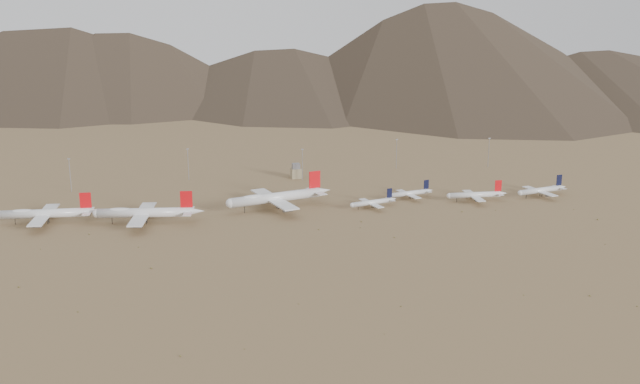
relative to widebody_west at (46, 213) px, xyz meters
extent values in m
plane|color=#9C7950|center=(150.50, -34.19, -6.75)|extent=(3000.00, 3000.00, 0.00)
cylinder|color=white|center=(-0.28, 0.03, -0.07)|extent=(55.18, 11.49, 5.67)
sphere|color=white|center=(-27.57, 2.96, -0.07)|extent=(5.56, 5.56, 5.56)
cone|color=white|center=(30.28, -3.25, 0.35)|extent=(10.37, 6.13, 5.10)
cube|color=white|center=(-1.37, 0.15, -0.92)|extent=(14.10, 50.96, 0.71)
cube|color=white|center=(25.92, -2.78, 0.50)|extent=(6.95, 19.54, 0.34)
cube|color=red|center=(24.83, -2.66, 7.80)|extent=(7.15, 1.27, 10.06)
cylinder|color=black|center=(-19.38, 2.08, -4.83)|extent=(0.37, 0.37, 3.84)
cylinder|color=black|center=(0.96, 1.32, -4.83)|extent=(0.46, 0.46, 3.84)
cylinder|color=black|center=(0.66, -1.50, -4.83)|extent=(0.46, 0.46, 3.84)
ellipsoid|color=white|center=(-14.47, 1.55, 1.49)|extent=(17.92, 6.10, 3.40)
cylinder|color=slate|center=(-0.30, 10.15, -2.33)|extent=(5.73, 3.12, 2.55)
cylinder|color=slate|center=(-2.44, -9.86, -2.33)|extent=(5.73, 3.12, 2.55)
cylinder|color=slate|center=(0.67, 19.16, -2.33)|extent=(5.73, 3.12, 2.55)
cylinder|color=slate|center=(-3.41, -18.86, -2.33)|extent=(5.73, 3.12, 2.55)
cylinder|color=white|center=(61.03, -14.47, 0.42)|extent=(59.09, 16.20, 6.09)
sphere|color=white|center=(32.01, -9.36, 0.42)|extent=(5.97, 5.97, 5.97)
cone|color=white|center=(93.53, -20.18, 0.88)|extent=(11.39, 7.23, 5.48)
cube|color=white|center=(59.87, -14.26, -0.49)|extent=(18.64, 54.83, 0.76)
cube|color=white|center=(88.88, -19.36, 1.03)|extent=(8.78, 21.13, 0.37)
cube|color=red|center=(87.72, -19.16, 8.86)|extent=(7.64, 1.87, 10.80)
cylinder|color=black|center=(40.72, -10.89, -4.69)|extent=(0.39, 0.39, 4.12)
cylinder|color=black|center=(62.45, -13.17, -4.69)|extent=(0.49, 0.49, 4.12)
cylinder|color=black|center=(61.93, -16.17, -4.69)|extent=(0.49, 0.49, 4.12)
ellipsoid|color=white|center=(45.94, -11.81, 2.09)|extent=(19.36, 7.76, 3.65)
cylinder|color=slate|center=(61.74, -3.62, -2.00)|extent=(6.28, 3.72, 2.74)
cylinder|color=slate|center=(58.00, -24.90, -2.00)|extent=(6.28, 3.72, 2.74)
cylinder|color=slate|center=(63.42, 5.95, -2.00)|extent=(6.28, 3.72, 2.74)
cylinder|color=slate|center=(56.31, -34.48, -2.00)|extent=(6.28, 3.72, 2.74)
cylinder|color=white|center=(148.79, 0.25, 1.20)|extent=(65.08, 22.15, 6.75)
sphere|color=white|center=(117.06, -7.55, 1.20)|extent=(6.62, 6.62, 6.62)
cone|color=white|center=(184.33, 8.98, 1.71)|extent=(12.87, 8.71, 6.08)
cube|color=white|center=(147.52, -0.07, 0.19)|extent=(24.44, 60.67, 0.84)
cube|color=white|center=(179.25, 7.73, 1.88)|extent=(11.14, 23.51, 0.41)
cube|color=red|center=(177.99, 7.42, 10.57)|extent=(8.40, 2.62, 11.98)
cylinder|color=black|center=(126.58, -5.21, -4.46)|extent=(0.44, 0.44, 4.57)
cylinder|color=black|center=(149.66, 2.20, -4.46)|extent=(0.54, 0.54, 4.57)
cylinder|color=black|center=(150.46, -1.08, -4.46)|extent=(0.54, 0.54, 4.57)
ellipsoid|color=white|center=(132.29, -3.81, 3.06)|extent=(21.52, 9.91, 4.05)
cylinder|color=slate|center=(144.66, 11.57, -1.48)|extent=(7.07, 4.51, 3.04)
cylinder|color=slate|center=(150.38, -11.70, -1.48)|extent=(7.07, 4.51, 3.04)
cylinder|color=slate|center=(142.09, 22.04, -1.48)|extent=(7.07, 4.51, 3.04)
cylinder|color=slate|center=(152.95, -22.17, -1.48)|extent=(7.07, 4.51, 3.04)
cylinder|color=white|center=(213.67, -13.37, -2.78)|extent=(30.82, 10.43, 3.35)
sphere|color=white|center=(198.65, -16.95, -2.78)|extent=(3.29, 3.29, 3.29)
cone|color=white|center=(230.49, -9.35, -2.53)|extent=(6.11, 4.23, 3.02)
cube|color=white|center=(213.07, -13.51, -3.28)|extent=(10.95, 26.90, 0.42)
cube|color=white|center=(228.09, -9.93, -2.44)|extent=(5.04, 10.43, 0.20)
cube|color=black|center=(227.49, -10.07, 2.21)|extent=(3.98, 1.23, 6.62)
cylinder|color=black|center=(203.16, -15.88, -5.60)|extent=(0.35, 0.35, 2.29)
cylinder|color=black|center=(214.08, -12.41, -5.60)|extent=(0.44, 0.44, 2.29)
cylinder|color=black|center=(214.46, -14.04, -5.60)|extent=(0.44, 0.44, 2.29)
cylinder|color=slate|center=(211.35, -6.30, -4.11)|extent=(3.35, 2.18, 1.51)
cylinder|color=slate|center=(214.79, -20.72, -4.11)|extent=(3.35, 2.18, 1.51)
cylinder|color=white|center=(247.25, 3.78, -2.71)|extent=(31.47, 9.67, 3.41)
sphere|color=white|center=(231.86, 0.62, -2.71)|extent=(3.34, 3.34, 3.34)
cone|color=white|center=(264.49, 7.33, -2.45)|extent=(6.16, 4.15, 3.07)
cube|color=white|center=(246.64, 3.66, -3.22)|extent=(10.35, 27.40, 0.43)
cube|color=white|center=(262.03, 6.82, -2.37)|extent=(4.83, 10.60, 0.20)
cube|color=black|center=(261.41, 6.70, 2.36)|extent=(4.06, 1.12, 6.73)
cylinder|color=black|center=(236.48, 1.57, -5.58)|extent=(0.36, 0.36, 2.33)
cylinder|color=black|center=(247.69, 4.75, -5.58)|extent=(0.45, 0.45, 2.33)
cylinder|color=black|center=(248.04, 3.07, -5.58)|extent=(0.45, 0.45, 2.33)
cylinder|color=slate|center=(245.12, 11.04, -4.07)|extent=(3.39, 2.14, 1.54)
cylinder|color=slate|center=(248.16, -3.73, -4.07)|extent=(3.39, 2.14, 1.54)
cylinder|color=white|center=(290.22, -13.86, -1.94)|extent=(37.66, 7.29, 4.07)
sphere|color=white|center=(271.57, -12.24, -1.94)|extent=(3.98, 3.98, 3.98)
cone|color=white|center=(311.11, -15.67, -1.63)|extent=(7.03, 4.23, 3.66)
cube|color=white|center=(289.47, -13.79, -2.55)|extent=(8.75, 32.49, 0.51)
cube|color=white|center=(308.12, -15.41, -1.53)|extent=(4.41, 12.44, 0.24)
cube|color=red|center=(307.38, -15.35, 4.11)|extent=(4.88, 0.79, 8.02)
cylinder|color=black|center=(277.16, -12.73, -5.36)|extent=(0.43, 0.43, 2.78)
cylinder|color=black|center=(291.05, -12.91, -5.36)|extent=(0.53, 0.53, 2.78)
cylinder|color=black|center=(290.88, -14.94, -5.36)|extent=(0.53, 0.53, 2.78)
cylinder|color=slate|center=(290.25, -4.84, -3.55)|extent=(3.89, 2.15, 1.83)
cylinder|color=slate|center=(288.69, -22.75, -3.55)|extent=(3.89, 2.15, 1.83)
cylinder|color=white|center=(342.87, -12.71, -2.00)|extent=(37.04, 11.21, 4.01)
sphere|color=white|center=(324.74, -16.34, -2.00)|extent=(3.93, 3.93, 3.93)
cone|color=white|center=(363.17, -8.63, -1.69)|extent=(7.24, 4.85, 3.61)
cube|color=white|center=(342.15, -12.85, -2.60)|extent=(12.04, 32.24, 0.50)
cube|color=white|center=(360.27, -9.21, -1.59)|extent=(5.63, 12.46, 0.24)
cube|color=black|center=(359.55, -9.36, 3.97)|extent=(4.78, 1.30, 7.92)
cylinder|color=black|center=(330.18, -15.25, -5.38)|extent=(0.42, 0.42, 2.75)
cylinder|color=black|center=(343.40, -11.58, -5.38)|extent=(0.53, 0.53, 2.75)
cylinder|color=black|center=(343.79, -13.54, -5.38)|extent=(0.53, 0.53, 2.75)
cylinder|color=slate|center=(340.40, -4.15, -3.59)|extent=(3.98, 2.50, 1.81)
cylinder|color=slate|center=(343.89, -21.55, -3.59)|extent=(3.98, 2.50, 1.81)
cube|color=gray|center=(180.50, 85.81, -2.75)|extent=(8.00, 8.00, 8.00)
cube|color=slate|center=(180.50, 85.81, 3.25)|extent=(6.00, 6.00, 4.00)
cylinder|color=gray|center=(7.39, 81.09, 5.75)|extent=(0.50, 0.50, 25.00)
cube|color=gray|center=(7.39, 81.09, 18.55)|extent=(2.00, 0.60, 0.80)
cylinder|color=gray|center=(95.42, 99.75, 5.75)|extent=(0.50, 0.50, 25.00)
cube|color=gray|center=(95.42, 99.75, 18.55)|extent=(2.00, 0.60, 0.80)
cylinder|color=gray|center=(183.83, 76.74, 5.75)|extent=(0.50, 0.50, 25.00)
cube|color=gray|center=(183.83, 76.74, 18.55)|extent=(2.00, 0.60, 0.80)
cylinder|color=gray|center=(271.36, 100.88, 5.75)|extent=(0.50, 0.50, 25.00)
cube|color=gray|center=(271.36, 100.88, 18.55)|extent=(2.00, 0.60, 0.80)
cylinder|color=gray|center=(350.47, 87.34, 5.75)|extent=(0.50, 0.50, 25.00)
cube|color=gray|center=(350.47, 87.34, 18.55)|extent=(2.00, 0.60, 0.80)
ellipsoid|color=olive|center=(294.22, -39.25, -6.47)|extent=(0.71, 0.71, 0.57)
ellipsoid|color=olive|center=(100.51, -202.27, -6.59)|extent=(0.55, 0.55, 0.33)
ellipsoid|color=olive|center=(347.28, -49.46, -6.55)|extent=(0.60, 0.60, 0.41)
ellipsoid|color=olive|center=(31.39, -148.54, -6.54)|extent=(0.79, 0.79, 0.42)
ellipsoid|color=olive|center=(27.91, -30.29, -6.39)|extent=(0.88, 0.88, 0.72)
ellipsoid|color=olive|center=(269.17, -185.94, -6.47)|extent=(1.00, 1.00, 0.55)
ellipsoid|color=olive|center=(57.40, -62.35, -6.55)|extent=(0.73, 0.73, 0.39)
ellipsoid|color=olive|center=(160.15, -202.28, -6.61)|extent=(0.50, 0.50, 0.29)
ellipsoid|color=olive|center=(238.48, -178.14, -6.50)|extent=(0.57, 0.57, 0.49)
ellipsoid|color=olive|center=(348.39, -75.08, -6.29)|extent=(1.05, 1.05, 0.92)
ellipsoid|color=olive|center=(196.98, -44.13, -6.32)|extent=(0.97, 0.97, 0.86)
ellipsoid|color=olive|center=(2.90, -52.66, -6.55)|extent=(0.66, 0.66, 0.39)
ellipsoid|color=olive|center=(207.14, -79.34, -6.44)|extent=(0.91, 0.91, 0.62)
ellipsoid|color=olive|center=(176.62, -176.82, -6.51)|extent=(0.74, 0.74, 0.48)
ellipsoid|color=olive|center=(0.33, -110.81, -6.42)|extent=(1.01, 1.01, 0.67)
ellipsoid|color=olive|center=(269.91, -37.79, -6.32)|extent=(0.95, 0.95, 0.85)
ellipsoid|color=olive|center=(322.98, -120.08, -6.54)|extent=(0.63, 0.63, 0.43)
ellipsoid|color=olive|center=(64.40, -99.39, -6.30)|extent=(1.00, 1.00, 0.89)
ellipsoid|color=olive|center=(74.86, -202.54, -6.41)|extent=(0.82, 0.82, 0.68)
ellipsoid|color=olive|center=(283.18, -201.98, -6.49)|extent=(0.83, 0.83, 0.52)
ellipsoid|color=olive|center=(192.87, -56.03, -6.50)|extent=(0.66, 0.66, 0.50)
ellipsoid|color=olive|center=(166.51, -53.76, -6.41)|extent=(0.84, 0.84, 0.67)
ellipsoid|color=olive|center=(131.03, -163.05, -6.52)|extent=(0.57, 0.57, 0.46)
camera|label=1|loc=(69.41, -465.54, 127.75)|focal=40.00mm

